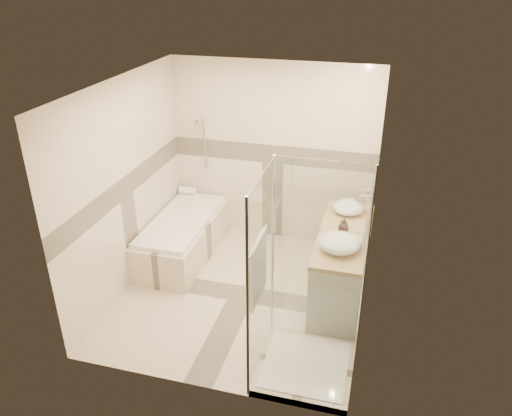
% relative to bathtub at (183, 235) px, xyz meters
% --- Properties ---
extents(room, '(2.82, 3.02, 2.52)m').
position_rel_bathtub_xyz_m(room, '(1.08, -0.64, 0.95)').
color(room, beige).
rests_on(room, ground).
extents(bathtub, '(0.75, 1.70, 0.56)m').
position_rel_bathtub_xyz_m(bathtub, '(0.00, 0.00, 0.00)').
color(bathtub, beige).
rests_on(bathtub, ground).
extents(vanity, '(0.58, 1.62, 0.85)m').
position_rel_bathtub_xyz_m(vanity, '(2.15, -0.35, 0.12)').
color(vanity, silver).
rests_on(vanity, ground).
extents(shower_enclosure, '(0.96, 0.93, 2.04)m').
position_rel_bathtub_xyz_m(shower_enclosure, '(1.86, -1.62, 0.20)').
color(shower_enclosure, beige).
rests_on(shower_enclosure, ground).
extents(vessel_sink_near, '(0.37, 0.37, 0.15)m').
position_rel_bathtub_xyz_m(vessel_sink_near, '(2.13, 0.15, 0.62)').
color(vessel_sink_near, white).
rests_on(vessel_sink_near, vanity).
extents(vessel_sink_far, '(0.44, 0.44, 0.18)m').
position_rel_bathtub_xyz_m(vessel_sink_far, '(2.13, -0.75, 0.63)').
color(vessel_sink_far, white).
rests_on(vessel_sink_far, vanity).
extents(faucet_near, '(0.11, 0.03, 0.27)m').
position_rel_bathtub_xyz_m(faucet_near, '(2.35, 0.15, 0.70)').
color(faucet_near, silver).
rests_on(faucet_near, vanity).
extents(faucet_far, '(0.11, 0.03, 0.26)m').
position_rel_bathtub_xyz_m(faucet_far, '(2.35, -0.75, 0.69)').
color(faucet_far, silver).
rests_on(faucet_far, vanity).
extents(amenity_bottle_a, '(0.09, 0.09, 0.15)m').
position_rel_bathtub_xyz_m(amenity_bottle_a, '(2.13, -0.29, 0.62)').
color(amenity_bottle_a, black).
rests_on(amenity_bottle_a, vanity).
extents(amenity_bottle_b, '(0.16, 0.16, 0.16)m').
position_rel_bathtub_xyz_m(amenity_bottle_b, '(2.13, -0.35, 0.62)').
color(amenity_bottle_b, black).
rests_on(amenity_bottle_b, vanity).
extents(folded_towels, '(0.20, 0.27, 0.08)m').
position_rel_bathtub_xyz_m(folded_towels, '(2.13, 0.29, 0.58)').
color(folded_towels, white).
rests_on(folded_towels, vanity).
extents(rolled_towel, '(0.23, 0.11, 0.11)m').
position_rel_bathtub_xyz_m(rolled_towel, '(-0.22, 0.74, 0.31)').
color(rolled_towel, white).
rests_on(rolled_towel, bathtub).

